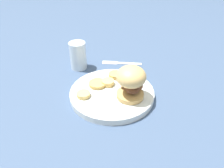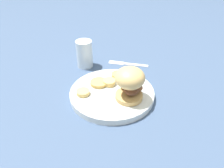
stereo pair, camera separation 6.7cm
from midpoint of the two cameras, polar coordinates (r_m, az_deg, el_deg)
The scene contains 9 objects.
ground_plane at distance 0.69m, azimuth 2.75°, elevation -3.22°, with size 4.00×4.00×0.00m, color #3D5170.
dinner_plate at distance 0.69m, azimuth 2.78°, elevation -2.45°, with size 0.26×0.26×0.02m.
sandwich at distance 0.63m, azimuth 7.76°, elevation 0.24°, with size 0.09×0.10×0.10m.
potato_round_0 at distance 0.74m, azimuth 4.19°, elevation 2.24°, with size 0.05×0.05×0.01m, color tan.
potato_round_1 at distance 0.67m, azimuth -4.76°, elevation -2.26°, with size 0.04×0.04×0.01m, color #DBB766.
potato_round_2 at distance 0.71m, azimuth 1.96°, elevation 0.43°, with size 0.04×0.04×0.01m, color #DBB766.
potato_round_3 at distance 0.71m, azimuth -0.79°, elevation 0.25°, with size 0.06×0.06×0.01m, color tan.
fork at distance 0.87m, azimuth 6.28°, elevation 5.24°, with size 0.15×0.06×0.00m.
drinking_glass at distance 0.83m, azimuth -4.91°, elevation 7.78°, with size 0.06×0.06×0.10m.
Camera 2 is at (0.27, -0.48, 0.43)m, focal length 35.00 mm.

